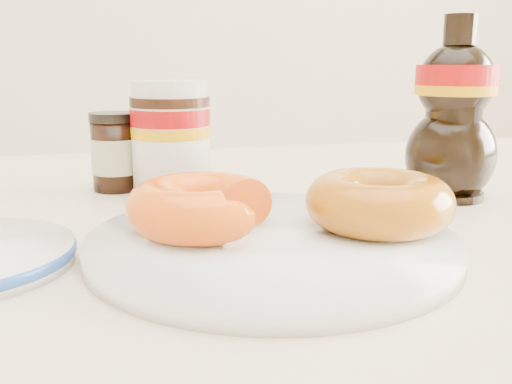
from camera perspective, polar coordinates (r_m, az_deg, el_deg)
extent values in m
cube|color=beige|center=(0.53, 7.56, -4.77)|extent=(1.40, 0.90, 0.04)
cylinder|color=white|center=(0.43, 1.60, -5.09)|extent=(0.28, 0.28, 0.01)
torus|color=white|center=(0.43, 1.60, -4.96)|extent=(0.28, 0.28, 0.01)
torus|color=#F24F0D|center=(0.43, -5.54, -1.41)|extent=(0.12, 0.12, 0.04)
torus|color=#A95E0A|center=(0.45, 12.18, -0.93)|extent=(0.12, 0.12, 0.04)
cylinder|color=white|center=(0.63, -8.47, 4.54)|extent=(0.08, 0.08, 0.10)
cylinder|color=#7B0406|center=(0.62, -8.57, 7.46)|extent=(0.09, 0.09, 0.02)
cylinder|color=#D89905|center=(0.63, -8.52, 5.99)|extent=(0.09, 0.09, 0.01)
cylinder|color=black|center=(0.62, -8.62, 8.93)|extent=(0.09, 0.09, 0.01)
cylinder|color=white|center=(0.62, -8.65, 10.03)|extent=(0.08, 0.08, 0.02)
cylinder|color=black|center=(0.65, -13.84, 3.57)|extent=(0.05, 0.05, 0.08)
cylinder|color=beige|center=(0.65, -13.84, 3.57)|extent=(0.05, 0.05, 0.04)
cylinder|color=black|center=(0.65, -14.04, 7.29)|extent=(0.05, 0.05, 0.01)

